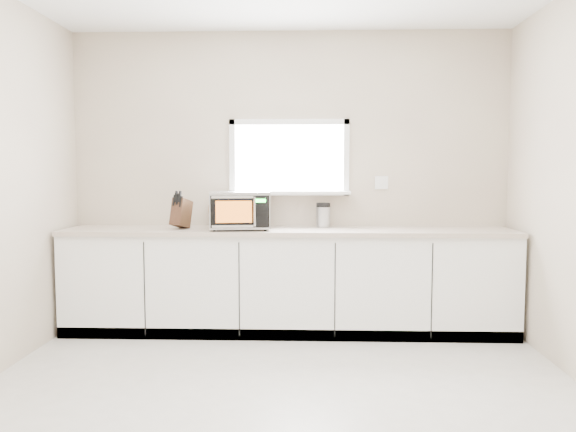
{
  "coord_description": "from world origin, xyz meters",
  "views": [
    {
      "loc": [
        0.17,
        -3.21,
        1.43
      ],
      "look_at": [
        0.0,
        1.55,
        1.04
      ],
      "focal_mm": 35.0,
      "sensor_mm": 36.0,
      "label": 1
    }
  ],
  "objects": [
    {
      "name": "knife_block",
      "position": [
        -0.94,
        1.66,
        1.06
      ],
      "size": [
        0.18,
        0.26,
        0.34
      ],
      "rotation": [
        0.0,
        0.0,
        -0.34
      ],
      "color": "#412917",
      "rests_on": "countertop"
    },
    {
      "name": "countertop",
      "position": [
        0.0,
        1.69,
        0.9
      ],
      "size": [
        3.92,
        0.64,
        0.04
      ],
      "primitive_type": "cube",
      "color": "beige",
      "rests_on": "cabinets"
    },
    {
      "name": "microwave",
      "position": [
        -0.42,
        1.63,
        1.09
      ],
      "size": [
        0.56,
        0.46,
        0.33
      ],
      "rotation": [
        0.0,
        0.0,
        0.13
      ],
      "color": "black",
      "rests_on": "countertop"
    },
    {
      "name": "coffee_grinder",
      "position": [
        0.31,
        1.86,
        1.03
      ],
      "size": [
        0.14,
        0.14,
        0.22
      ],
      "rotation": [
        0.0,
        0.0,
        -0.1
      ],
      "color": "#ADAFB4",
      "rests_on": "countertop"
    },
    {
      "name": "ground",
      "position": [
        0.0,
        0.0,
        0.0
      ],
      "size": [
        4.0,
        4.0,
        0.0
      ],
      "primitive_type": "plane",
      "color": "beige",
      "rests_on": "ground"
    },
    {
      "name": "cutting_board",
      "position": [
        -0.59,
        1.94,
        1.08
      ],
      "size": [
        0.32,
        0.08,
        0.32
      ],
      "primitive_type": "cylinder",
      "rotation": [
        1.4,
        0.0,
        0.0
      ],
      "color": "olive",
      "rests_on": "countertop"
    },
    {
      "name": "back_wall",
      "position": [
        0.0,
        2.0,
        1.36
      ],
      "size": [
        4.0,
        0.17,
        2.7
      ],
      "color": "beige",
      "rests_on": "ground"
    },
    {
      "name": "cabinets",
      "position": [
        0.0,
        1.7,
        0.44
      ],
      "size": [
        3.92,
        0.6,
        0.88
      ],
      "primitive_type": "cube",
      "color": "white",
      "rests_on": "ground"
    }
  ]
}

